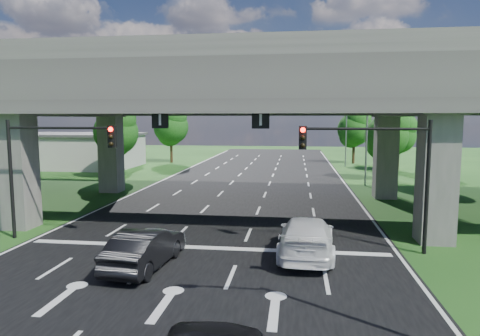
% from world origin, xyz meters
% --- Properties ---
extents(ground, '(160.00, 160.00, 0.00)m').
position_xyz_m(ground, '(0.00, 0.00, 0.00)').
color(ground, '#193F14').
rests_on(ground, ground).
extents(road, '(18.00, 120.00, 0.03)m').
position_xyz_m(road, '(0.00, 10.00, 0.01)').
color(road, black).
rests_on(road, ground).
extents(overpass, '(80.00, 15.00, 10.00)m').
position_xyz_m(overpass, '(0.00, 12.00, 7.92)').
color(overpass, '#363431').
rests_on(overpass, ground).
extents(warehouse, '(20.00, 10.00, 4.00)m').
position_xyz_m(warehouse, '(-26.00, 35.00, 2.00)').
color(warehouse, '#9E9E99').
rests_on(warehouse, ground).
extents(signal_right, '(5.76, 0.54, 6.00)m').
position_xyz_m(signal_right, '(7.82, 3.94, 4.19)').
color(signal_right, black).
rests_on(signal_right, ground).
extents(signal_left, '(5.76, 0.54, 6.00)m').
position_xyz_m(signal_left, '(-7.82, 3.94, 4.19)').
color(signal_left, black).
rests_on(signal_left, ground).
extents(streetlight_far, '(3.38, 0.25, 10.00)m').
position_xyz_m(streetlight_far, '(10.10, 24.00, 5.85)').
color(streetlight_far, gray).
rests_on(streetlight_far, ground).
extents(streetlight_beyond, '(3.38, 0.25, 10.00)m').
position_xyz_m(streetlight_beyond, '(10.10, 40.00, 5.85)').
color(streetlight_beyond, gray).
rests_on(streetlight_beyond, ground).
extents(tree_left_near, '(4.50, 4.50, 7.80)m').
position_xyz_m(tree_left_near, '(-13.95, 26.00, 4.82)').
color(tree_left_near, black).
rests_on(tree_left_near, ground).
extents(tree_left_mid, '(3.91, 3.90, 6.76)m').
position_xyz_m(tree_left_mid, '(-16.95, 34.00, 4.17)').
color(tree_left_mid, black).
rests_on(tree_left_mid, ground).
extents(tree_left_far, '(4.80, 4.80, 8.32)m').
position_xyz_m(tree_left_far, '(-12.95, 42.00, 5.14)').
color(tree_left_far, black).
rests_on(tree_left_far, ground).
extents(tree_right_near, '(4.20, 4.20, 7.28)m').
position_xyz_m(tree_right_near, '(13.05, 28.00, 4.50)').
color(tree_right_near, black).
rests_on(tree_right_near, ground).
extents(tree_right_mid, '(3.91, 3.90, 6.76)m').
position_xyz_m(tree_right_mid, '(16.05, 36.00, 4.17)').
color(tree_right_mid, black).
rests_on(tree_right_mid, ground).
extents(tree_right_far, '(4.50, 4.50, 7.80)m').
position_xyz_m(tree_right_far, '(12.05, 44.00, 4.82)').
color(tree_right_far, black).
rests_on(tree_right_far, ground).
extents(car_silver, '(2.12, 4.31, 1.41)m').
position_xyz_m(car_silver, '(-1.80, 1.68, 0.74)').
color(car_silver, '#AAACB2').
rests_on(car_silver, road).
extents(car_dark, '(2.10, 4.94, 1.59)m').
position_xyz_m(car_dark, '(-1.80, 0.56, 0.82)').
color(car_dark, black).
rests_on(car_dark, road).
extents(car_white, '(2.62, 5.92, 1.69)m').
position_xyz_m(car_white, '(4.73, 3.00, 0.87)').
color(car_white, white).
rests_on(car_white, road).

